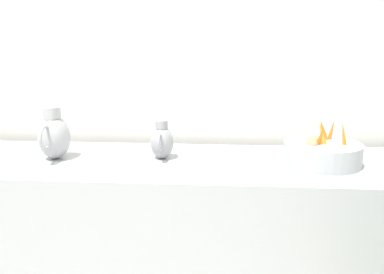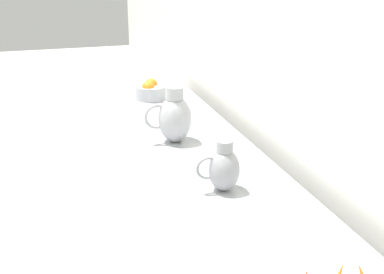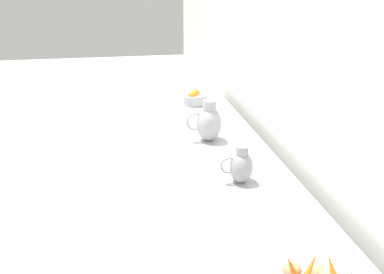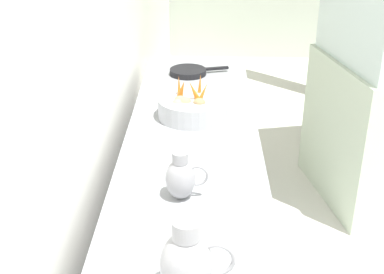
# 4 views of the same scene
# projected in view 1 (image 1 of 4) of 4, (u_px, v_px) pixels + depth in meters

# --- Properties ---
(tile_wall_left) EXTENTS (0.10, 8.77, 3.00)m
(tile_wall_left) POSITION_uv_depth(u_px,v_px,m) (263.00, 33.00, 1.93)
(tile_wall_left) COLOR white
(tile_wall_left) RESTS_ON ground_plane
(prep_counter) EXTENTS (0.63, 3.29, 0.90)m
(prep_counter) POSITION_uv_depth(u_px,v_px,m) (165.00, 244.00, 1.80)
(prep_counter) COLOR #9EA0A5
(prep_counter) RESTS_ON ground_plane
(vegetable_colander) EXTENTS (0.35, 0.35, 0.21)m
(vegetable_colander) POSITION_uv_depth(u_px,v_px,m) (322.00, 152.00, 1.63)
(vegetable_colander) COLOR #ADAFB5
(vegetable_colander) RESTS_ON prep_counter
(metal_pitcher_tall) EXTENTS (0.21, 0.15, 0.25)m
(metal_pitcher_tall) POSITION_uv_depth(u_px,v_px,m) (54.00, 136.00, 1.69)
(metal_pitcher_tall) COLOR #A3A3A8
(metal_pitcher_tall) RESTS_ON prep_counter
(metal_pitcher_short) EXTENTS (0.16, 0.11, 0.19)m
(metal_pitcher_short) POSITION_uv_depth(u_px,v_px,m) (162.00, 141.00, 1.70)
(metal_pitcher_short) COLOR #939399
(metal_pitcher_short) RESTS_ON prep_counter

